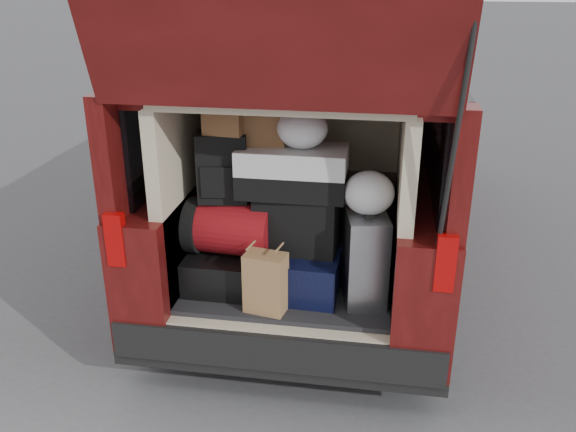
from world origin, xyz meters
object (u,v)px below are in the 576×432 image
silver_roller (365,257)px  twotone_duffel (292,171)px  red_duffel (231,227)px  backpack (223,167)px  navy_hardshell (302,267)px  kraft_bag (266,283)px  black_soft_case (297,221)px  black_hardshell (223,265)px

silver_roller → twotone_duffel: bearing=157.1°
red_duffel → backpack: 0.37m
navy_hardshell → kraft_bag: kraft_bag is taller
black_soft_case → backpack: 0.54m
backpack → twotone_duffel: size_ratio=0.66×
black_soft_case → kraft_bag: bearing=-109.0°
black_soft_case → silver_roller: bearing=-9.3°
backpack → black_soft_case: bearing=-4.4°
kraft_bag → backpack: backpack is taller
navy_hardshell → twotone_duffel: size_ratio=0.94×
backpack → red_duffel: bearing=-31.5°
black_hardshell → red_duffel: (0.06, -0.02, 0.27)m
silver_roller → red_duffel: 0.81m
red_duffel → twotone_duffel: twotone_duffel is taller
black_hardshell → red_duffel: size_ratio=1.06×
kraft_bag → black_hardshell: bearing=148.3°
kraft_bag → twotone_duffel: 0.65m
black_hardshell → backpack: size_ratio=1.31×
silver_roller → kraft_bag: 0.59m
black_hardshell → backpack: 0.64m
silver_roller → twotone_duffel: (-0.44, 0.09, 0.47)m
black_hardshell → twotone_duffel: bearing=2.8°
kraft_bag → silver_roller: bearing=33.4°
navy_hardshell → red_duffel: red_duffel is taller
navy_hardshell → kraft_bag: bearing=-114.5°
red_duffel → backpack: bearing=161.8°
twotone_duffel → navy_hardshell: bearing=4.1°
kraft_bag → black_soft_case: bearing=78.4°
kraft_bag → backpack: (-0.30, 0.29, 0.57)m
navy_hardshell → red_duffel: (-0.43, -0.04, 0.25)m
red_duffel → black_soft_case: black_soft_case is taller
twotone_duffel → backpack: bearing=-176.8°
black_hardshell → navy_hardshell: 0.49m
black_soft_case → twotone_duffel: twotone_duffel is taller
twotone_duffel → red_duffel: bearing=-173.8°
black_hardshell → kraft_bag: (0.33, -0.30, 0.07)m
black_hardshell → kraft_bag: 0.45m
red_duffel → black_soft_case: bearing=11.6°
silver_roller → backpack: 0.97m
black_soft_case → twotone_duffel: (-0.03, -0.00, 0.31)m
red_duffel → twotone_duffel: 0.51m
twotone_duffel → kraft_bag: bearing=-108.0°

